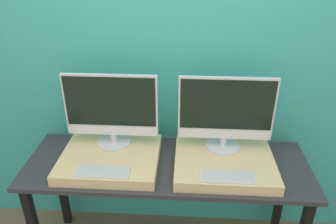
# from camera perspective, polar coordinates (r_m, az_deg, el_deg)

# --- Properties ---
(wall_back) EXTENTS (8.00, 0.04, 2.60)m
(wall_back) POSITION_cam_1_polar(r_m,az_deg,el_deg) (2.15, 0.43, 8.03)
(wall_back) COLOR teal
(wall_back) RESTS_ON ground_plane
(workbench) EXTENTS (1.76, 0.59, 0.79)m
(workbench) POSITION_cam_1_polar(r_m,az_deg,el_deg) (2.12, -0.19, -10.92)
(workbench) COLOR #2D2D33
(workbench) RESTS_ON ground_plane
(wooden_riser_left) EXTENTS (0.60, 0.50, 0.07)m
(wooden_riser_left) POSITION_cam_1_polar(r_m,az_deg,el_deg) (2.08, -10.01, -7.97)
(wooden_riser_left) COLOR #D6B77F
(wooden_riser_left) RESTS_ON workbench
(monitor_left) EXTENTS (0.58, 0.22, 0.47)m
(monitor_left) POSITION_cam_1_polar(r_m,az_deg,el_deg) (2.04, -9.87, 0.51)
(monitor_left) COLOR silver
(monitor_left) RESTS_ON wooden_riser_left
(keyboard_left) EXTENTS (0.31, 0.11, 0.01)m
(keyboard_left) POSITION_cam_1_polar(r_m,az_deg,el_deg) (1.92, -11.31, -10.15)
(keyboard_left) COLOR silver
(keyboard_left) RESTS_ON wooden_riser_left
(wooden_riser_right) EXTENTS (0.60, 0.50, 0.07)m
(wooden_riser_right) POSITION_cam_1_polar(r_m,az_deg,el_deg) (2.04, 9.75, -8.70)
(wooden_riser_right) COLOR #D6B77F
(wooden_riser_right) RESTS_ON workbench
(monitor_right) EXTENTS (0.58, 0.22, 0.47)m
(monitor_right) POSITION_cam_1_polar(r_m,az_deg,el_deg) (2.00, 10.06, -0.07)
(monitor_right) COLOR silver
(monitor_right) RESTS_ON wooden_riser_right
(keyboard_right) EXTENTS (0.31, 0.11, 0.01)m
(keyboard_right) POSITION_cam_1_polar(r_m,az_deg,el_deg) (1.87, 10.35, -11.02)
(keyboard_right) COLOR silver
(keyboard_right) RESTS_ON wooden_riser_right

